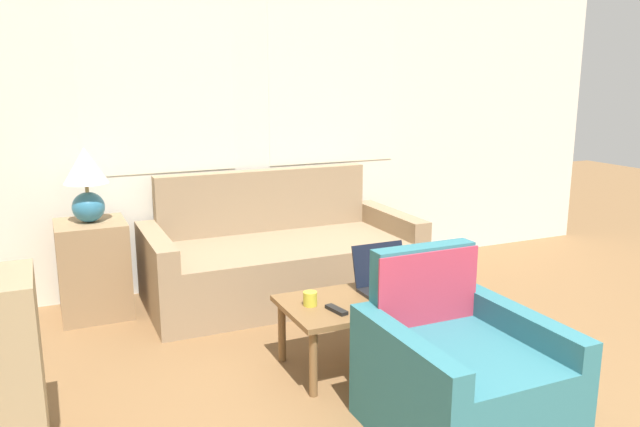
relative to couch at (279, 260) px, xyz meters
The scene contains 9 objects.
wall_back 1.14m from the couch, 85.78° to the left, with size 6.52×0.06×2.60m.
couch is the anchor object (origin of this frame).
armchair 2.05m from the couch, 87.71° to the right, with size 0.73×0.80×0.81m.
side_table 1.29m from the couch, behind, with size 0.45×0.45×0.65m.
table_lamp 1.46m from the couch, behind, with size 0.29×0.29×0.49m.
coffee_table 1.27m from the couch, 87.62° to the right, with size 0.97×0.54×0.39m.
laptop 1.24m from the couch, 80.35° to the right, with size 0.33×0.31×0.26m.
cup_navy 1.28m from the couch, 103.07° to the right, with size 0.08×0.08×0.08m.
tv_remote 1.40m from the couch, 98.15° to the right, with size 0.07×0.16×0.02m.
Camera 1 is at (-1.58, -0.74, 1.60)m, focal length 35.00 mm.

